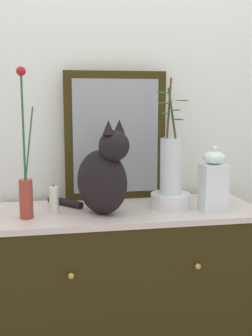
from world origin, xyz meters
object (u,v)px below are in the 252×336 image
object	(u,v)px
mirror_leaning	(116,136)
vase_glass_clear	(171,163)
cat_sitting	(103,176)
jar_lidded_porcelain	(213,182)
bowl_porcelain	(170,200)
sideboard	(126,302)
candle_pillar	(54,200)
vase_slim_green	(26,184)

from	to	relation	value
mirror_leaning	vase_glass_clear	distance (m)	0.31
cat_sitting	jar_lidded_porcelain	xyz separation A→B (m)	(0.47, -0.02, -0.04)
mirror_leaning	bowl_porcelain	bearing A→B (deg)	-44.24
sideboard	mirror_leaning	world-z (taller)	mirror_leaning
cat_sitting	candle_pillar	size ratio (longest dim) A/B	3.18
mirror_leaning	candle_pillar	distance (m)	0.43
mirror_leaning	vase_glass_clear	world-z (taller)	mirror_leaning
cat_sitting	jar_lidded_porcelain	world-z (taller)	cat_sitting
sideboard	mirror_leaning	bearing A→B (deg)	94.22
vase_glass_clear	mirror_leaning	bearing A→B (deg)	135.64
vase_slim_green	sideboard	bearing A→B (deg)	9.25
vase_slim_green	candle_pillar	world-z (taller)	vase_slim_green
mirror_leaning	cat_sitting	xyz separation A→B (m)	(-0.09, -0.26, -0.14)
vase_glass_clear	jar_lidded_porcelain	xyz separation A→B (m)	(0.16, -0.07, -0.07)
cat_sitting	candle_pillar	bearing A→B (deg)	166.33
cat_sitting	vase_slim_green	size ratio (longest dim) A/B	0.66
cat_sitting	bowl_porcelain	distance (m)	0.33
bowl_porcelain	vase_glass_clear	size ratio (longest dim) A/B	0.35
mirror_leaning	cat_sitting	bearing A→B (deg)	-109.50
cat_sitting	vase_slim_green	bearing A→B (deg)	-179.10
bowl_porcelain	candle_pillar	world-z (taller)	candle_pillar
mirror_leaning	vase_glass_clear	bearing A→B (deg)	-44.36
sideboard	cat_sitting	world-z (taller)	cat_sitting
cat_sitting	jar_lidded_porcelain	size ratio (longest dim) A/B	1.40
jar_lidded_porcelain	sideboard	bearing A→B (deg)	166.67
mirror_leaning	vase_slim_green	bearing A→B (deg)	-146.79
vase_slim_green	vase_glass_clear	distance (m)	0.62
cat_sitting	vase_glass_clear	distance (m)	0.31
mirror_leaning	sideboard	bearing A→B (deg)	-85.78
mirror_leaning	jar_lidded_porcelain	bearing A→B (deg)	-36.78
jar_lidded_porcelain	candle_pillar	world-z (taller)	jar_lidded_porcelain
jar_lidded_porcelain	bowl_porcelain	bearing A→B (deg)	155.37
vase_slim_green	candle_pillar	size ratio (longest dim) A/B	4.82
jar_lidded_porcelain	candle_pillar	xyz separation A→B (m)	(-0.67, 0.07, -0.07)
jar_lidded_porcelain	cat_sitting	bearing A→B (deg)	177.22
vase_slim_green	jar_lidded_porcelain	bearing A→B (deg)	-1.31
mirror_leaning	candle_pillar	size ratio (longest dim) A/B	4.86
sideboard	vase_glass_clear	distance (m)	0.66
cat_sitting	vase_slim_green	xyz separation A→B (m)	(-0.31, -0.00, -0.02)
vase_slim_green	vase_glass_clear	bearing A→B (deg)	5.34
vase_glass_clear	jar_lidded_porcelain	size ratio (longest dim) A/B	1.78
sideboard	bowl_porcelain	distance (m)	0.50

